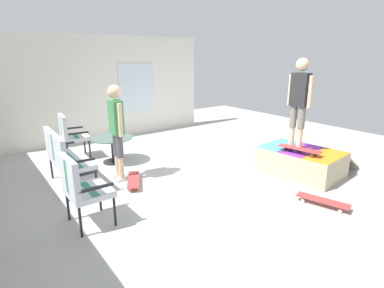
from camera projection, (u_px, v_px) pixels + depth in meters
ground_plane at (205, 174)px, 6.25m from camera, size 12.00×12.00×0.10m
house_facade at (106, 88)px, 8.49m from camera, size 0.23×6.00×2.79m
skate_ramp at (301, 161)px, 6.12m from camera, size 1.65×1.82×0.50m
patio_bench at (64, 154)px, 5.37m from camera, size 1.26×0.57×1.02m
patio_chair_near_house at (70, 132)px, 6.89m from camera, size 0.67×0.61×1.02m
patio_chair_by_wall at (80, 185)px, 4.13m from camera, size 0.63×0.56×1.02m
patio_table at (112, 145)px, 6.69m from camera, size 0.90×0.90×0.57m
person_watching at (117, 126)px, 5.58m from camera, size 0.48×0.25×1.78m
person_skater at (299, 98)px, 5.67m from camera, size 0.48×0.26×1.74m
skateboard_by_bench at (133, 180)px, 5.63m from camera, size 0.80×0.54×0.10m
skateboard_spare at (323, 201)px, 4.83m from camera, size 0.82×0.40×0.10m
skateboard_on_ramp at (299, 149)px, 5.77m from camera, size 0.82×0.34×0.10m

